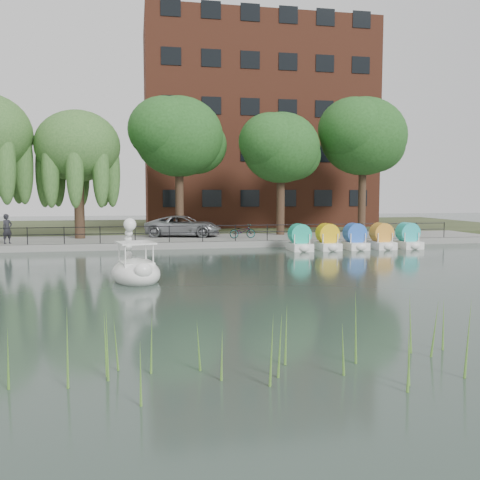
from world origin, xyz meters
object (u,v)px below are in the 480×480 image
object	(u,v)px
bicycle	(242,230)
pedestrian	(7,227)
minivan	(183,225)
swan_boat	(136,268)

from	to	relation	value
bicycle	pedestrian	world-z (taller)	pedestrian
minivan	pedestrian	xyz separation A→B (m)	(-10.41, -3.12, 0.18)
minivan	pedestrian	size ratio (longest dim) A/B	2.93
minivan	swan_boat	distance (m)	15.68
minivan	bicycle	world-z (taller)	minivan
minivan	swan_boat	size ratio (longest dim) A/B	1.87
pedestrian	minivan	bearing A→B (deg)	-32.18
bicycle	pedestrian	size ratio (longest dim) A/B	0.87
swan_boat	pedestrian	bearing A→B (deg)	107.90
bicycle	swan_boat	world-z (taller)	swan_boat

